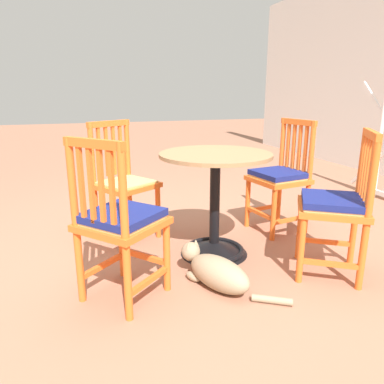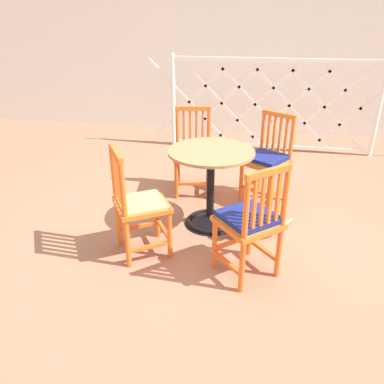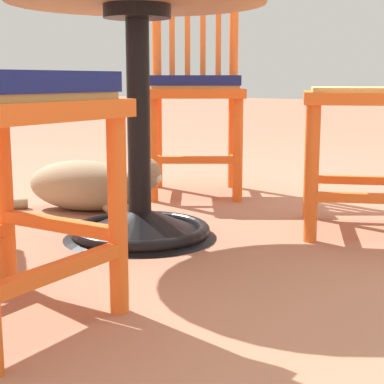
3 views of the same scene
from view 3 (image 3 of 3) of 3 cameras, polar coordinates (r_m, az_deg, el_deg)
ground_plane at (r=2.14m, az=-0.93°, el=-2.86°), size 24.00×24.00×0.00m
cafe_table at (r=1.90m, az=-4.88°, el=4.13°), size 0.76×0.76×0.73m
orange_chair_facing_out at (r=2.06m, az=16.68°, el=8.36°), size 0.55×0.55×0.91m
orange_chair_tucked_in at (r=2.66m, az=0.30°, el=9.42°), size 0.56×0.56×0.91m
tabby_cat at (r=2.35m, az=-9.15°, el=0.55°), size 0.62×0.50×0.23m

